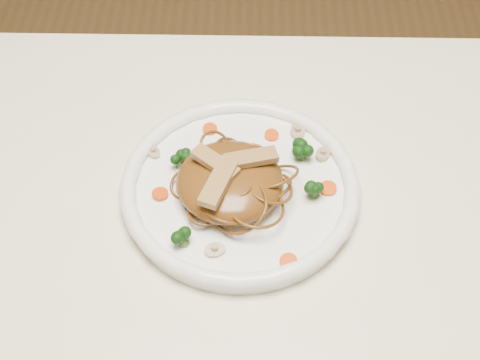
{
  "coord_description": "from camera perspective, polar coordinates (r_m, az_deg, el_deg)",
  "views": [
    {
      "loc": [
        0.0,
        -0.46,
        1.44
      ],
      "look_at": [
        -0.01,
        0.09,
        0.78
      ],
      "focal_mm": 53.26,
      "sensor_mm": 36.0,
      "label": 1
    }
  ],
  "objects": [
    {
      "name": "broccoli_3",
      "position": [
        0.86,
        6.03,
        -0.51
      ],
      "size": [
        0.03,
        0.03,
        0.03
      ],
      "primitive_type": null,
      "rotation": [
        0.0,
        0.0,
        0.04
      ],
      "color": "#0C360B",
      "rests_on": "plate"
    },
    {
      "name": "broccoli_0",
      "position": [
        0.9,
        4.96,
        2.48
      ],
      "size": [
        0.03,
        0.03,
        0.03
      ],
      "primitive_type": null,
      "rotation": [
        0.0,
        0.0,
        0.04
      ],
      "color": "#0C360B",
      "rests_on": "plate"
    },
    {
      "name": "chicken_c",
      "position": [
        0.82,
        -1.72,
        -0.18
      ],
      "size": [
        0.05,
        0.07,
        0.01
      ],
      "primitive_type": "cube",
      "rotation": [
        0.0,
        0.0,
        4.35
      ],
      "color": "tan",
      "rests_on": "noodle_mound"
    },
    {
      "name": "chicken_b",
      "position": [
        0.84,
        -2.01,
        1.4
      ],
      "size": [
        0.06,
        0.05,
        0.01
      ],
      "primitive_type": "cube",
      "rotation": [
        0.0,
        0.0,
        2.49
      ],
      "color": "tan",
      "rests_on": "noodle_mound"
    },
    {
      "name": "plate",
      "position": [
        0.88,
        0.0,
        -0.91
      ],
      "size": [
        0.38,
        0.38,
        0.02
      ],
      "primitive_type": "cylinder",
      "rotation": [
        0.0,
        0.0,
        -0.36
      ],
      "color": "white",
      "rests_on": "table"
    },
    {
      "name": "chicken_a",
      "position": [
        0.84,
        0.9,
        1.77
      ],
      "size": [
        0.07,
        0.04,
        0.01
      ],
      "primitive_type": "cube",
      "rotation": [
        0.0,
        0.0,
        0.3
      ],
      "color": "tan",
      "rests_on": "noodle_mound"
    },
    {
      "name": "mushroom_0",
      "position": [
        0.81,
        -2.03,
        -5.63
      ],
      "size": [
        0.03,
        0.03,
        0.01
      ],
      "primitive_type": "cylinder",
      "rotation": [
        0.0,
        0.0,
        0.33
      ],
      "color": "#B8AB8A",
      "rests_on": "plate"
    },
    {
      "name": "carrot_1",
      "position": [
        0.87,
        -6.42,
        -1.13
      ],
      "size": [
        0.02,
        0.02,
        0.0
      ],
      "primitive_type": "cylinder",
      "rotation": [
        0.0,
        0.0,
        0.07
      ],
      "color": "#E84E08",
      "rests_on": "plate"
    },
    {
      "name": "carrot_2",
      "position": [
        0.88,
        7.06,
        -0.68
      ],
      "size": [
        0.02,
        0.02,
        0.0
      ],
      "primitive_type": "cylinder",
      "rotation": [
        0.0,
        0.0,
        0.05
      ],
      "color": "#E84E08",
      "rests_on": "plate"
    },
    {
      "name": "mushroom_1",
      "position": [
        0.91,
        6.65,
        2.07
      ],
      "size": [
        0.03,
        0.03,
        0.01
      ],
      "primitive_type": "cylinder",
      "rotation": [
        0.0,
        0.0,
        1.16
      ],
      "color": "#B8AB8A",
      "rests_on": "plate"
    },
    {
      "name": "table",
      "position": [
        0.92,
        0.29,
        -9.49
      ],
      "size": [
        1.2,
        0.8,
        0.75
      ],
      "color": "white",
      "rests_on": "ground"
    },
    {
      "name": "mushroom_3",
      "position": [
        0.93,
        4.63,
        3.91
      ],
      "size": [
        0.03,
        0.03,
        0.01
      ],
      "primitive_type": "cylinder",
      "rotation": [
        0.0,
        0.0,
        1.51
      ],
      "color": "#B8AB8A",
      "rests_on": "plate"
    },
    {
      "name": "carrot_4",
      "position": [
        0.81,
        3.91,
        -6.51
      ],
      "size": [
        0.03,
        0.03,
        0.0
      ],
      "primitive_type": "cylinder",
      "rotation": [
        0.0,
        0.0,
        0.39
      ],
      "color": "#E84E08",
      "rests_on": "plate"
    },
    {
      "name": "noodle_mound",
      "position": [
        0.85,
        -0.83,
        -0.1
      ],
      "size": [
        0.15,
        0.15,
        0.04
      ],
      "primitive_type": "ellipsoid",
      "rotation": [
        0.0,
        0.0,
        0.16
      ],
      "color": "#5F3412",
      "rests_on": "plate"
    },
    {
      "name": "carrot_3",
      "position": [
        0.94,
        -2.42,
        4.09
      ],
      "size": [
        0.02,
        0.02,
        0.0
      ],
      "primitive_type": "cylinder",
      "rotation": [
        0.0,
        0.0,
        0.07
      ],
      "color": "#E84E08",
      "rests_on": "plate"
    },
    {
      "name": "broccoli_1",
      "position": [
        0.89,
        -4.79,
        1.76
      ],
      "size": [
        0.02,
        0.02,
        0.03
      ],
      "primitive_type": null,
      "rotation": [
        0.0,
        0.0,
        -0.02
      ],
      "color": "#0C360B",
      "rests_on": "plate"
    },
    {
      "name": "mushroom_2",
      "position": [
        0.91,
        -6.94,
        2.23
      ],
      "size": [
        0.03,
        0.03,
        0.01
      ],
      "primitive_type": "cylinder",
      "rotation": [
        0.0,
        0.0,
        -1.02
      ],
      "color": "#B8AB8A",
      "rests_on": "plate"
    },
    {
      "name": "carrot_0",
      "position": [
        0.93,
        2.55,
        3.6
      ],
      "size": [
        0.02,
        0.02,
        0.0
      ],
      "primitive_type": "cylinder",
      "rotation": [
        0.0,
        0.0,
        0.31
      ],
      "color": "#E84E08",
      "rests_on": "plate"
    },
    {
      "name": "broccoli_2",
      "position": [
        0.81,
        -4.59,
        -4.52
      ],
      "size": [
        0.03,
        0.03,
        0.03
      ],
      "primitive_type": null,
      "rotation": [
        0.0,
        0.0,
        0.43
      ],
      "color": "#0C360B",
      "rests_on": "plate"
    }
  ]
}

